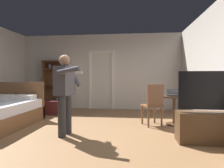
{
  "coord_description": "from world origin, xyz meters",
  "views": [
    {
      "loc": [
        1.19,
        -3.73,
        1.15
      ],
      "look_at": [
        0.75,
        0.25,
        1.01
      ],
      "focal_mm": 30.39,
      "sensor_mm": 36.0,
      "label": 1
    }
  ],
  "objects_px": {
    "person_blue_shirt": "(65,89)",
    "wooden_chair": "(153,103)",
    "laptop": "(173,94)",
    "bottle_on_table": "(181,92)",
    "bookshelf": "(56,83)",
    "side_table": "(174,105)",
    "suitcase_dark": "(51,108)",
    "tv_flatscreen": "(212,122)"
  },
  "relations": [
    {
      "from": "side_table",
      "to": "bottle_on_table",
      "type": "xyz_separation_m",
      "value": [
        0.14,
        -0.08,
        0.32
      ]
    },
    {
      "from": "side_table",
      "to": "bottle_on_table",
      "type": "bearing_deg",
      "value": -29.74
    },
    {
      "from": "side_table",
      "to": "bottle_on_table",
      "type": "relative_size",
      "value": 3.11
    },
    {
      "from": "wooden_chair",
      "to": "tv_flatscreen",
      "type": "bearing_deg",
      "value": -50.06
    },
    {
      "from": "suitcase_dark",
      "to": "bottle_on_table",
      "type": "bearing_deg",
      "value": -20.67
    },
    {
      "from": "bottle_on_table",
      "to": "person_blue_shirt",
      "type": "xyz_separation_m",
      "value": [
        -2.47,
        -1.01,
        0.12
      ]
    },
    {
      "from": "bookshelf",
      "to": "suitcase_dark",
      "type": "relative_size",
      "value": 2.77
    },
    {
      "from": "side_table",
      "to": "bottle_on_table",
      "type": "height_order",
      "value": "bottle_on_table"
    },
    {
      "from": "bottle_on_table",
      "to": "suitcase_dark",
      "type": "relative_size",
      "value": 0.36
    },
    {
      "from": "side_table",
      "to": "person_blue_shirt",
      "type": "distance_m",
      "value": 2.61
    },
    {
      "from": "bookshelf",
      "to": "laptop",
      "type": "height_order",
      "value": "bookshelf"
    },
    {
      "from": "person_blue_shirt",
      "to": "bottle_on_table",
      "type": "bearing_deg",
      "value": 22.23
    },
    {
      "from": "side_table",
      "to": "bottle_on_table",
      "type": "distance_m",
      "value": 0.36
    },
    {
      "from": "tv_flatscreen",
      "to": "person_blue_shirt",
      "type": "xyz_separation_m",
      "value": [
        -2.71,
        0.15,
        0.55
      ]
    },
    {
      "from": "tv_flatscreen",
      "to": "side_table",
      "type": "bearing_deg",
      "value": 106.81
    },
    {
      "from": "bookshelf",
      "to": "wooden_chair",
      "type": "height_order",
      "value": "bookshelf"
    },
    {
      "from": "laptop",
      "to": "wooden_chair",
      "type": "height_order",
      "value": "wooden_chair"
    },
    {
      "from": "laptop",
      "to": "bottle_on_table",
      "type": "bearing_deg",
      "value": -12.02
    },
    {
      "from": "bottle_on_table",
      "to": "suitcase_dark",
      "type": "xyz_separation_m",
      "value": [
        -3.64,
        0.96,
        -0.58
      ]
    },
    {
      "from": "tv_flatscreen",
      "to": "suitcase_dark",
      "type": "bearing_deg",
      "value": 151.35
    },
    {
      "from": "person_blue_shirt",
      "to": "wooden_chair",
      "type": "bearing_deg",
      "value": 26.93
    },
    {
      "from": "side_table",
      "to": "wooden_chair",
      "type": "height_order",
      "value": "wooden_chair"
    },
    {
      "from": "wooden_chair",
      "to": "suitcase_dark",
      "type": "xyz_separation_m",
      "value": [
        -2.98,
        1.05,
        -0.33
      ]
    },
    {
      "from": "tv_flatscreen",
      "to": "wooden_chair",
      "type": "relative_size",
      "value": 1.27
    },
    {
      "from": "bookshelf",
      "to": "bottle_on_table",
      "type": "height_order",
      "value": "bookshelf"
    },
    {
      "from": "side_table",
      "to": "wooden_chair",
      "type": "xyz_separation_m",
      "value": [
        -0.52,
        -0.17,
        0.07
      ]
    },
    {
      "from": "bookshelf",
      "to": "bottle_on_table",
      "type": "distance_m",
      "value": 4.44
    },
    {
      "from": "tv_flatscreen",
      "to": "bottle_on_table",
      "type": "distance_m",
      "value": 1.26
    },
    {
      "from": "laptop",
      "to": "wooden_chair",
      "type": "bearing_deg",
      "value": -165.36
    },
    {
      "from": "person_blue_shirt",
      "to": "side_table",
      "type": "bearing_deg",
      "value": 25.06
    },
    {
      "from": "laptop",
      "to": "bookshelf",
      "type": "bearing_deg",
      "value": 152.26
    },
    {
      "from": "person_blue_shirt",
      "to": "laptop",
      "type": "bearing_deg",
      "value": 24.5
    },
    {
      "from": "side_table",
      "to": "laptop",
      "type": "bearing_deg",
      "value": -128.12
    },
    {
      "from": "laptop",
      "to": "tv_flatscreen",
      "type": "bearing_deg",
      "value": -71.15
    },
    {
      "from": "bottle_on_table",
      "to": "bookshelf",
      "type": "bearing_deg",
      "value": 152.88
    },
    {
      "from": "bottle_on_table",
      "to": "wooden_chair",
      "type": "relative_size",
      "value": 0.23
    },
    {
      "from": "bookshelf",
      "to": "suitcase_dark",
      "type": "height_order",
      "value": "bookshelf"
    },
    {
      "from": "suitcase_dark",
      "to": "wooden_chair",
      "type": "bearing_deg",
      "value": -25.3
    },
    {
      "from": "tv_flatscreen",
      "to": "wooden_chair",
      "type": "xyz_separation_m",
      "value": [
        -0.89,
        1.07,
        0.18
      ]
    },
    {
      "from": "side_table",
      "to": "person_blue_shirt",
      "type": "height_order",
      "value": "person_blue_shirt"
    },
    {
      "from": "tv_flatscreen",
      "to": "person_blue_shirt",
      "type": "relative_size",
      "value": 0.79
    },
    {
      "from": "side_table",
      "to": "laptop",
      "type": "height_order",
      "value": "laptop"
    }
  ]
}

